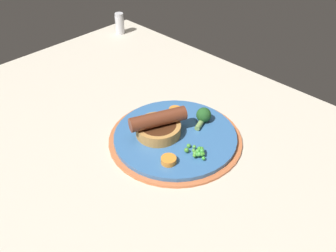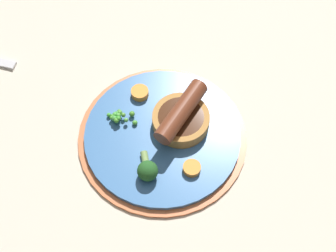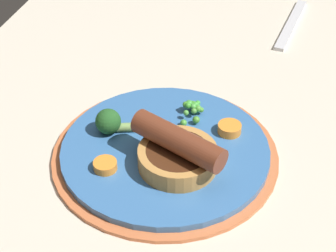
# 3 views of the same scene
# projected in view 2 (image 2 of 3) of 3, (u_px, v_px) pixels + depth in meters

# --- Properties ---
(dining_table) EXTENTS (1.10, 0.80, 0.03)m
(dining_table) POSITION_uv_depth(u_px,v_px,m) (182.00, 123.00, 0.81)
(dining_table) COLOR beige
(dining_table) RESTS_ON ground
(dinner_plate) EXTENTS (0.28, 0.28, 0.01)m
(dinner_plate) POSITION_uv_depth(u_px,v_px,m) (162.00, 136.00, 0.77)
(dinner_plate) COLOR #CC6B3D
(dinner_plate) RESTS_ON dining_table
(sausage_pudding) EXTENTS (0.09, 0.12, 0.05)m
(sausage_pudding) POSITION_uv_depth(u_px,v_px,m) (180.00, 117.00, 0.76)
(sausage_pudding) COLOR #BC8442
(sausage_pudding) RESTS_ON dinner_plate
(pea_pile) EXTENTS (0.05, 0.03, 0.02)m
(pea_pile) POSITION_uv_depth(u_px,v_px,m) (120.00, 116.00, 0.77)
(pea_pile) COLOR green
(pea_pile) RESTS_ON dinner_plate
(broccoli_floret_near) EXTENTS (0.03, 0.05, 0.03)m
(broccoli_floret_near) POSITION_uv_depth(u_px,v_px,m) (147.00, 170.00, 0.71)
(broccoli_floret_near) COLOR #235623
(broccoli_floret_near) RESTS_ON dinner_plate
(carrot_slice_0) EXTENTS (0.04, 0.04, 0.01)m
(carrot_slice_0) POSITION_uv_depth(u_px,v_px,m) (192.00, 168.00, 0.73)
(carrot_slice_0) COLOR orange
(carrot_slice_0) RESTS_ON dinner_plate
(carrot_slice_1) EXTENTS (0.04, 0.04, 0.01)m
(carrot_slice_1) POSITION_uv_depth(u_px,v_px,m) (140.00, 93.00, 0.80)
(carrot_slice_1) COLOR orange
(carrot_slice_1) RESTS_ON dinner_plate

